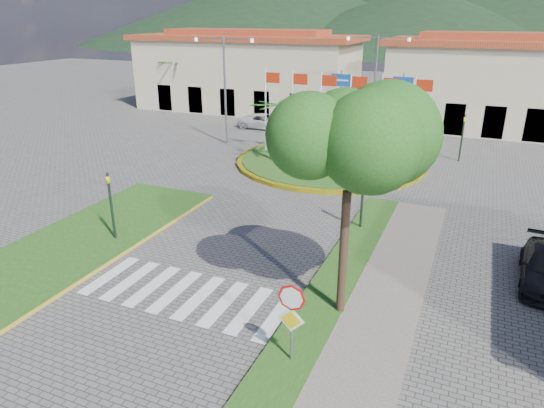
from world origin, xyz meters
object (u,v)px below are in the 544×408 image
at_px(car_dark_b, 401,125).
at_px(white_van, 264,122).
at_px(car_dark_a, 331,124).
at_px(deciduous_tree, 349,167).
at_px(roundabout_island, 330,161).
at_px(stop_sign, 292,312).

bearing_deg(car_dark_b, white_van, 92.67).
bearing_deg(car_dark_a, deciduous_tree, -142.06).
relative_size(white_van, car_dark_a, 1.30).
relative_size(white_van, car_dark_b, 1.35).
xyz_separation_m(white_van, car_dark_a, (5.63, 1.61, -0.04)).
relative_size(deciduous_tree, car_dark_a, 1.92).
bearing_deg(roundabout_island, deciduous_tree, -72.09).
distance_m(deciduous_tree, white_van, 28.99).
bearing_deg(car_dark_a, stop_sign, -144.83).
relative_size(stop_sign, car_dark_b, 0.78).
bearing_deg(white_van, deciduous_tree, -148.90).
bearing_deg(deciduous_tree, car_dark_b, 95.35).
bearing_deg(deciduous_tree, white_van, 119.17).
height_order(stop_sign, deciduous_tree, deciduous_tree).
xyz_separation_m(deciduous_tree, car_dark_a, (-8.33, 26.61, -4.57)).
distance_m(roundabout_island, stop_sign, 20.69).
relative_size(roundabout_island, white_van, 2.76).
height_order(roundabout_island, white_van, roundabout_island).
distance_m(roundabout_island, car_dark_a, 10.03).
bearing_deg(stop_sign, white_van, 115.47).
xyz_separation_m(stop_sign, car_dark_b, (-2.06, 31.48, -1.23)).
distance_m(deciduous_tree, car_dark_b, 28.94).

